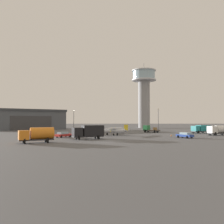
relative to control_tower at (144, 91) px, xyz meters
name	(u,v)px	position (x,y,z in m)	size (l,w,h in m)	color
ground_plane	(108,141)	(-18.96, -75.06, -20.09)	(400.00, 400.00, 0.00)	#545456
control_tower	(144,91)	(0.00, 0.00, 0.00)	(13.06, 13.06, 35.47)	gray
hangar	(26,119)	(-57.82, -16.99, -15.53)	(38.58, 35.78, 9.10)	#4C5159
airplane_silver	(115,130)	(-17.14, -57.70, -18.63)	(8.02, 9.98, 3.14)	#B7BABF
truck_fuel_tanker_orange	(37,134)	(-32.84, -78.50, -18.42)	(6.86, 5.00, 3.03)	#38383D
truck_box_black	(89,131)	(-23.58, -69.92, -18.32)	(7.54, 5.18, 3.20)	#38383D
truck_flatbed_green	(149,129)	(-4.56, -42.39, -18.88)	(6.00, 5.46, 2.48)	#38383D
truck_box_teal	(201,129)	(11.70, -47.64, -18.56)	(6.80, 4.76, 2.66)	#38383D
truck_fuel_tanker_white	(219,130)	(12.95, -57.69, -18.47)	(7.23, 4.37, 2.84)	#38383D
car_blue	(185,135)	(-0.06, -66.93, -19.35)	(3.77, 4.52, 1.37)	#2847A8
car_red	(63,134)	(-30.53, -64.86, -19.35)	(4.11, 4.50, 1.37)	red
light_post_west	(158,117)	(1.89, -27.14, -14.58)	(0.44, 0.44, 9.34)	#38383D
light_post_east	(74,118)	(-33.95, -26.54, -15.01)	(0.44, 0.44, 8.51)	#38383D
traffic_cone_near_left	(171,135)	(-2.03, -61.51, -19.79)	(0.36, 0.36, 0.61)	black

